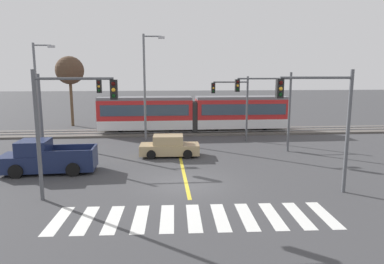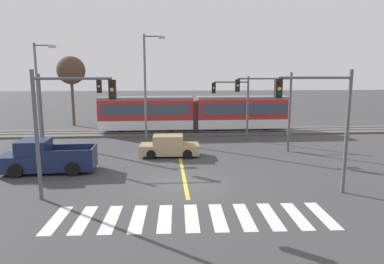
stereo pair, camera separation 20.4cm
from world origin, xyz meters
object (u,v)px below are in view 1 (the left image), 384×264
(street_lamp_centre, at_px, (146,82))
(bare_tree_far_west, at_px, (70,71))
(pickup_truck, at_px, (47,159))
(street_lamp_west, at_px, (38,87))
(sedan_crossing, at_px, (169,147))
(traffic_light_mid_left, at_px, (62,102))
(traffic_light_mid_right, at_px, (271,100))
(light_rail_tram, at_px, (194,112))
(traffic_light_far_right, at_px, (235,99))
(traffic_light_near_right, at_px, (324,113))
(traffic_light_near_left, at_px, (65,115))

(street_lamp_centre, distance_m, bare_tree_far_west, 12.72)
(pickup_truck, height_order, street_lamp_west, street_lamp_west)
(sedan_crossing, relative_size, traffic_light_mid_left, 0.73)
(bare_tree_far_west, bearing_deg, pickup_truck, -80.43)
(pickup_truck, bearing_deg, traffic_light_mid_right, 15.62)
(light_rail_tram, xyz_separation_m, traffic_light_far_right, (3.15, -4.30, 1.62))
(traffic_light_far_right, bearing_deg, bare_tree_far_west, 148.28)
(street_lamp_west, height_order, bare_tree_far_west, street_lamp_west)
(traffic_light_mid_right, distance_m, street_lamp_west, 19.18)
(pickup_truck, bearing_deg, traffic_light_near_right, -18.49)
(street_lamp_centre, relative_size, bare_tree_far_west, 1.19)
(traffic_light_mid_left, relative_size, traffic_light_near_right, 0.96)
(pickup_truck, bearing_deg, sedan_crossing, 25.14)
(traffic_light_mid_left, relative_size, bare_tree_far_west, 0.76)
(traffic_light_near_right, relative_size, street_lamp_centre, 0.66)
(traffic_light_mid_left, bearing_deg, street_lamp_centre, 47.77)
(traffic_light_near_left, distance_m, bare_tree_far_west, 24.21)
(traffic_light_mid_left, bearing_deg, light_rail_tram, 43.36)
(sedan_crossing, distance_m, traffic_light_near_left, 10.03)
(sedan_crossing, height_order, street_lamp_west, street_lamp_west)
(traffic_light_near_right, xyz_separation_m, bare_tree_far_west, (-17.80, 23.71, 2.11))
(light_rail_tram, xyz_separation_m, traffic_light_mid_left, (-9.96, -9.41, 1.89))
(light_rail_tram, distance_m, pickup_truck, 16.48)
(bare_tree_far_west, bearing_deg, light_rail_tram, -23.74)
(traffic_light_near_right, bearing_deg, traffic_light_mid_left, 149.72)
(traffic_light_near_left, distance_m, street_lamp_centre, 14.65)
(traffic_light_mid_left, relative_size, traffic_light_near_left, 0.97)
(light_rail_tram, bearing_deg, traffic_light_mid_right, -61.03)
(light_rail_tram, relative_size, traffic_light_mid_left, 3.16)
(traffic_light_near_right, distance_m, bare_tree_far_west, 29.72)
(traffic_light_mid_left, bearing_deg, pickup_truck, -91.46)
(pickup_truck, relative_size, traffic_light_far_right, 0.97)
(pickup_truck, bearing_deg, street_lamp_west, 109.97)
(light_rail_tram, bearing_deg, street_lamp_west, -165.60)
(traffic_light_mid_right, relative_size, traffic_light_near_left, 0.98)
(light_rail_tram, xyz_separation_m, traffic_light_mid_right, (4.89, -8.83, 1.91))
(street_lamp_centre, bearing_deg, traffic_light_near_right, -58.10)
(traffic_light_far_right, xyz_separation_m, traffic_light_near_right, (1.43, -13.59, 0.35))
(pickup_truck, height_order, traffic_light_near_right, traffic_light_near_right)
(bare_tree_far_west, bearing_deg, traffic_light_mid_left, -77.90)
(bare_tree_far_west, bearing_deg, street_lamp_centre, -46.34)
(traffic_light_mid_left, xyz_separation_m, traffic_light_far_right, (13.11, 5.10, -0.27))
(street_lamp_west, bearing_deg, sedan_crossing, -29.21)
(light_rail_tram, bearing_deg, pickup_truck, -127.71)
(sedan_crossing, distance_m, bare_tree_far_west, 19.41)
(traffic_light_mid_right, bearing_deg, street_lamp_centre, 149.69)
(sedan_crossing, distance_m, traffic_light_mid_left, 7.98)
(traffic_light_near_left, xyz_separation_m, bare_tree_far_west, (-5.64, 23.45, 2.12))
(sedan_crossing, bearing_deg, traffic_light_near_left, -121.25)
(light_rail_tram, height_order, traffic_light_near_right, traffic_light_near_right)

